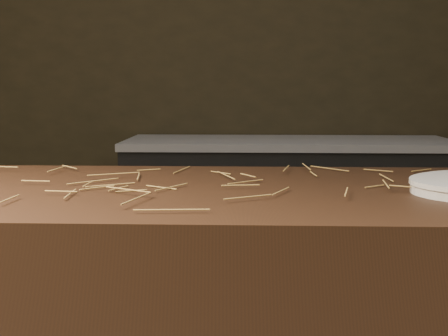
% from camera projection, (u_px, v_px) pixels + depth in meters
% --- Properties ---
extents(back_counter, '(1.82, 0.62, 0.84)m').
position_uv_depth(back_counter, '(288.00, 213.00, 3.19)').
color(back_counter, black).
rests_on(back_counter, ground).
extents(straw_bedding, '(1.40, 0.60, 0.02)m').
position_uv_depth(straw_bedding, '(221.00, 184.00, 1.27)').
color(straw_bedding, olive).
rests_on(straw_bedding, main_counter).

